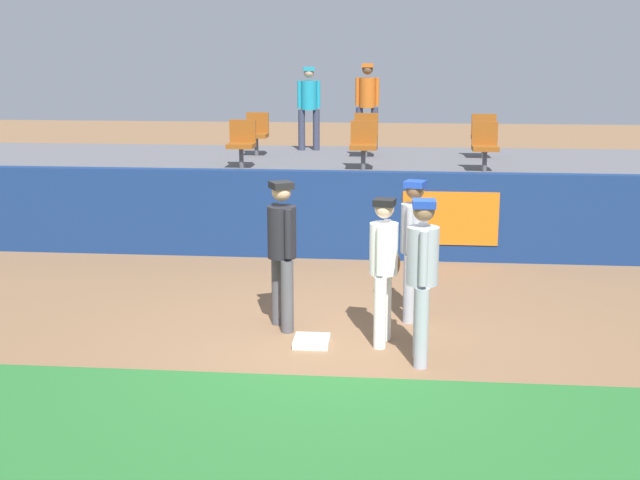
% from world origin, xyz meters
% --- Properties ---
extents(ground_plane, '(60.00, 60.00, 0.00)m').
position_xyz_m(ground_plane, '(0.00, 0.00, 0.00)').
color(ground_plane, brown).
extents(grass_foreground_strip, '(18.00, 2.80, 0.01)m').
position_xyz_m(grass_foreground_strip, '(0.00, -2.38, 0.00)').
color(grass_foreground_strip, '#26662B').
rests_on(grass_foreground_strip, ground_plane).
extents(first_base, '(0.40, 0.40, 0.08)m').
position_xyz_m(first_base, '(-0.23, -0.05, 0.04)').
color(first_base, white).
rests_on(first_base, ground_plane).
extents(player_fielder_home, '(0.39, 0.52, 1.68)m').
position_xyz_m(player_fielder_home, '(0.58, 0.08, 0.97)').
color(player_fielder_home, white).
rests_on(player_fielder_home, ground_plane).
extents(player_runner_visitor, '(0.34, 0.50, 1.78)m').
position_xyz_m(player_runner_visitor, '(0.99, -0.47, 1.03)').
color(player_runner_visitor, '#9EA3AD').
rests_on(player_runner_visitor, ground_plane).
extents(player_coach_visitor, '(0.41, 0.47, 1.75)m').
position_xyz_m(player_coach_visitor, '(0.93, 1.01, 1.01)').
color(player_coach_visitor, '#9EA3AD').
rests_on(player_coach_visitor, ground_plane).
extents(player_umpire, '(0.46, 0.46, 1.79)m').
position_xyz_m(player_umpire, '(-0.64, 0.50, 1.04)').
color(player_umpire, '#4C4C51').
rests_on(player_umpire, ground_plane).
extents(field_wall, '(18.00, 0.26, 1.41)m').
position_xyz_m(field_wall, '(0.01, 4.06, 0.71)').
color(field_wall, navy).
rests_on(field_wall, ground_plane).
extents(bleacher_platform, '(18.00, 4.80, 1.25)m').
position_xyz_m(bleacher_platform, '(0.00, 6.63, 0.62)').
color(bleacher_platform, '#59595E').
rests_on(bleacher_platform, ground_plane).
extents(seat_back_left, '(0.44, 0.44, 0.84)m').
position_xyz_m(seat_back_left, '(-2.10, 7.30, 1.72)').
color(seat_back_left, '#4C4C51').
rests_on(seat_back_left, bleacher_platform).
extents(seat_back_center, '(0.47, 0.44, 0.84)m').
position_xyz_m(seat_back_center, '(0.07, 7.30, 1.72)').
color(seat_back_center, '#4C4C51').
rests_on(seat_back_center, bleacher_platform).
extents(seat_back_right, '(0.47, 0.44, 0.84)m').
position_xyz_m(seat_back_right, '(2.35, 7.30, 1.72)').
color(seat_back_right, '#4C4C51').
rests_on(seat_back_right, bleacher_platform).
extents(seat_front_left, '(0.47, 0.44, 0.84)m').
position_xyz_m(seat_front_left, '(-2.05, 5.50, 1.72)').
color(seat_front_left, '#4C4C51').
rests_on(seat_front_left, bleacher_platform).
extents(seat_front_center, '(0.47, 0.44, 0.84)m').
position_xyz_m(seat_front_center, '(0.10, 5.50, 1.72)').
color(seat_front_center, '#4C4C51').
rests_on(seat_front_center, bleacher_platform).
extents(seat_front_right, '(0.44, 0.44, 0.84)m').
position_xyz_m(seat_front_right, '(2.19, 5.50, 1.72)').
color(seat_front_right, '#4C4C51').
rests_on(seat_front_right, bleacher_platform).
extents(spectator_hooded, '(0.47, 0.37, 1.71)m').
position_xyz_m(spectator_hooded, '(-1.16, 8.26, 2.24)').
color(spectator_hooded, '#33384C').
rests_on(spectator_hooded, bleacher_platform).
extents(spectator_capped, '(0.50, 0.35, 1.78)m').
position_xyz_m(spectator_capped, '(0.04, 8.52, 2.28)').
color(spectator_capped, '#33384C').
rests_on(spectator_capped, bleacher_platform).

